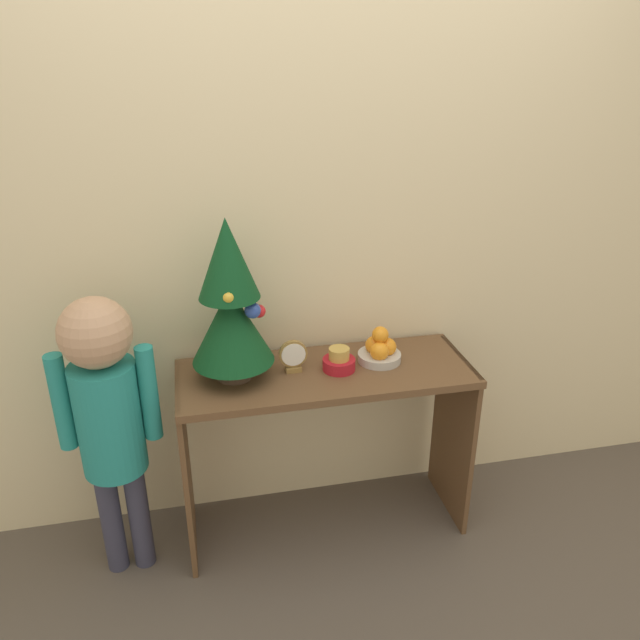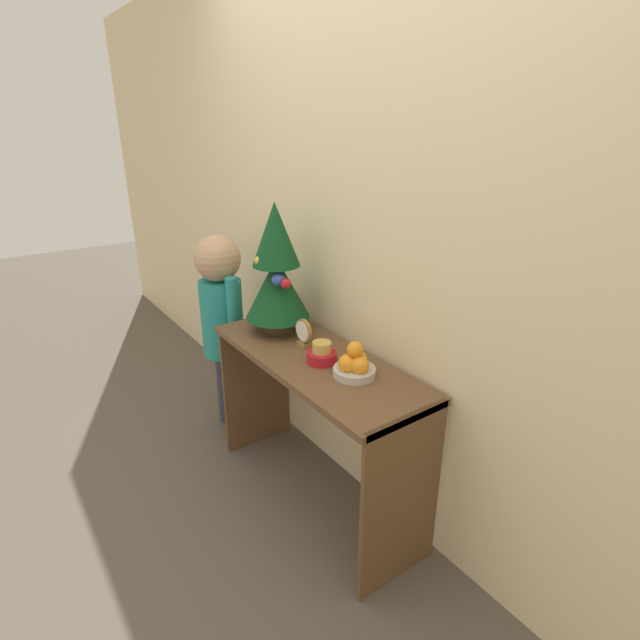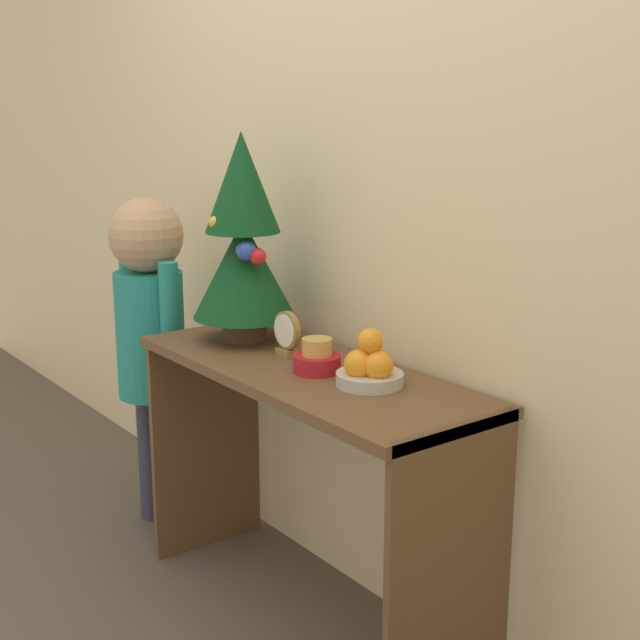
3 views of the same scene
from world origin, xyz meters
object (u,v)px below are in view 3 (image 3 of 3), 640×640
at_px(singing_bowl, 317,359).
at_px(child_figure, 150,318).
at_px(mini_tree, 243,241).
at_px(fruit_bowl, 370,367).
at_px(desk_clock, 287,334).

relative_size(singing_bowl, child_figure, 0.11).
height_order(singing_bowl, child_figure, child_figure).
xyz_separation_m(singing_bowl, child_figure, (-0.86, -0.06, -0.05)).
relative_size(mini_tree, fruit_bowl, 3.60).
xyz_separation_m(mini_tree, fruit_bowl, (0.57, 0.01, -0.25)).
distance_m(fruit_bowl, desk_clock, 0.35).
bearing_deg(desk_clock, singing_bowl, -8.07).
bearing_deg(singing_bowl, mini_tree, 176.20).
bearing_deg(fruit_bowl, singing_bowl, -168.34).
bearing_deg(desk_clock, fruit_bowl, 1.87).
relative_size(singing_bowl, desk_clock, 0.98).
distance_m(fruit_bowl, child_figure, 1.04).
xyz_separation_m(fruit_bowl, singing_bowl, (-0.17, -0.04, -0.01)).
distance_m(desk_clock, child_figure, 0.69).
distance_m(mini_tree, child_figure, 0.56).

